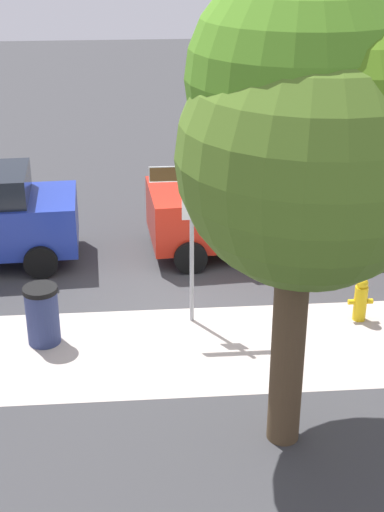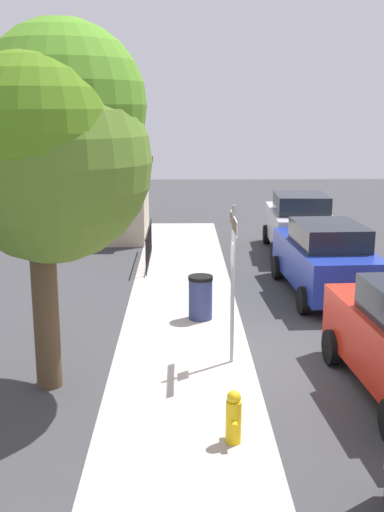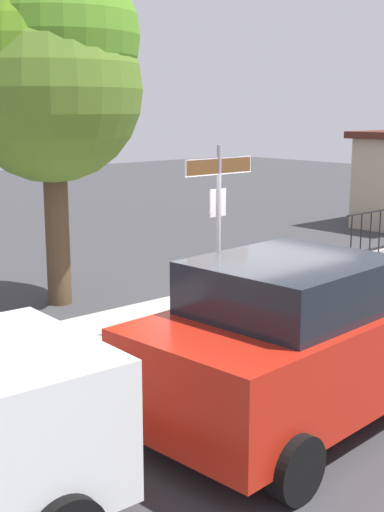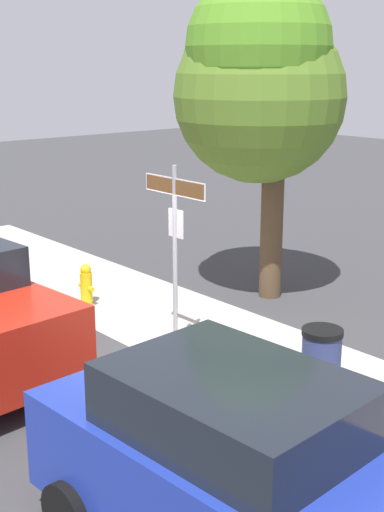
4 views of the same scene
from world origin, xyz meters
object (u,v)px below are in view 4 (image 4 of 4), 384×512
object	(u,v)px
shade_tree	(256,75)
trash_bin	(321,363)
fire_hydrant	(86,285)
car_blue	(251,483)
street_sign	(175,226)

from	to	relation	value
shade_tree	trash_bin	bearing A→B (deg)	-33.20
fire_hydrant	trash_bin	bearing A→B (deg)	3.28
car_blue	shade_tree	bearing A→B (deg)	131.24
street_sign	shade_tree	distance (m)	3.73
street_sign	trash_bin	bearing A→B (deg)	11.68
shade_tree	car_blue	world-z (taller)	shade_tree
car_blue	trash_bin	bearing A→B (deg)	116.28
shade_tree	car_blue	size ratio (longest dim) A/B	1.32
street_sign	fire_hydrant	bearing A→B (deg)	175.98
shade_tree	trash_bin	xyz separation A→B (m)	(3.58, -2.34, -3.64)
car_blue	fire_hydrant	world-z (taller)	car_blue
shade_tree	fire_hydrant	size ratio (longest dim) A/B	7.55
shade_tree	fire_hydrant	world-z (taller)	shade_tree
shade_tree	fire_hydrant	distance (m)	4.88
street_sign	car_blue	distance (m)	5.06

